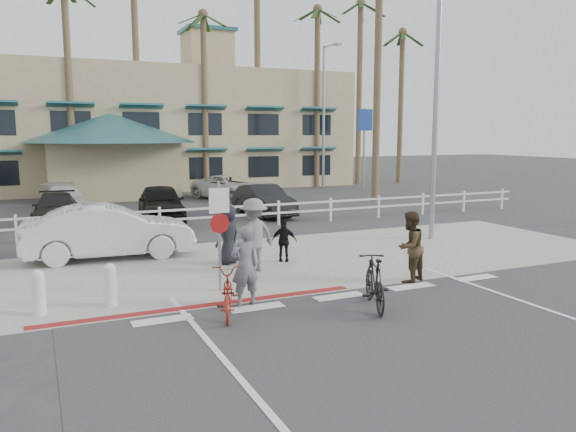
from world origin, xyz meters
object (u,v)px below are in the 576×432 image
bike_red (227,294)px  bike_black (375,282)px  car_white_sedan (109,232)px  sign_post (219,230)px

bike_red → bike_black: bearing=-176.9°
bike_black → car_white_sedan: 8.64m
sign_post → bike_black: 3.78m
car_white_sedan → sign_post: bearing=-154.6°
bike_red → car_white_sedan: size_ratio=0.36×
car_white_sedan → bike_black: bearing=-145.2°
bike_red → sign_post: bearing=-84.9°
sign_post → car_white_sedan: size_ratio=0.59×
bike_black → car_white_sedan: (-4.48, 7.38, 0.24)m
sign_post → bike_black: sign_post is taller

